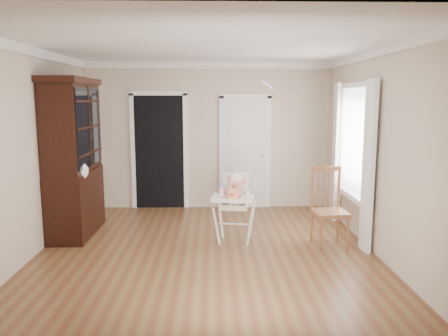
{
  "coord_description": "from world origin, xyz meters",
  "views": [
    {
      "loc": [
        0.09,
        -5.61,
        2.04
      ],
      "look_at": [
        0.25,
        0.35,
        1.09
      ],
      "focal_mm": 35.0,
      "sensor_mm": 36.0,
      "label": 1
    }
  ],
  "objects_px": {
    "high_chair": "(235,200)",
    "china_cabinet": "(73,158)",
    "dining_chair": "(329,210)",
    "cake": "(233,194)",
    "sippy_cup": "(221,189)"
  },
  "relations": [
    {
      "from": "china_cabinet",
      "to": "dining_chair",
      "type": "distance_m",
      "value": 3.81
    },
    {
      "from": "china_cabinet",
      "to": "sippy_cup",
      "type": "bearing_deg",
      "value": -12.74
    },
    {
      "from": "dining_chair",
      "to": "high_chair",
      "type": "bearing_deg",
      "value": 166.6
    },
    {
      "from": "sippy_cup",
      "to": "china_cabinet",
      "type": "bearing_deg",
      "value": 167.26
    },
    {
      "from": "china_cabinet",
      "to": "cake",
      "type": "bearing_deg",
      "value": -15.73
    },
    {
      "from": "high_chair",
      "to": "china_cabinet",
      "type": "relative_size",
      "value": 0.43
    },
    {
      "from": "sippy_cup",
      "to": "high_chair",
      "type": "bearing_deg",
      "value": 15.45
    },
    {
      "from": "cake",
      "to": "sippy_cup",
      "type": "distance_m",
      "value": 0.23
    },
    {
      "from": "high_chair",
      "to": "china_cabinet",
      "type": "height_order",
      "value": "china_cabinet"
    },
    {
      "from": "china_cabinet",
      "to": "dining_chair",
      "type": "height_order",
      "value": "china_cabinet"
    },
    {
      "from": "high_chair",
      "to": "cake",
      "type": "relative_size",
      "value": 4.29
    },
    {
      "from": "high_chair",
      "to": "sippy_cup",
      "type": "relative_size",
      "value": 5.14
    },
    {
      "from": "high_chair",
      "to": "china_cabinet",
      "type": "xyz_separation_m",
      "value": [
        -2.39,
        0.45,
        0.55
      ]
    },
    {
      "from": "high_chair",
      "to": "china_cabinet",
      "type": "bearing_deg",
      "value": 178.23
    },
    {
      "from": "cake",
      "to": "dining_chair",
      "type": "height_order",
      "value": "dining_chair"
    }
  ]
}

